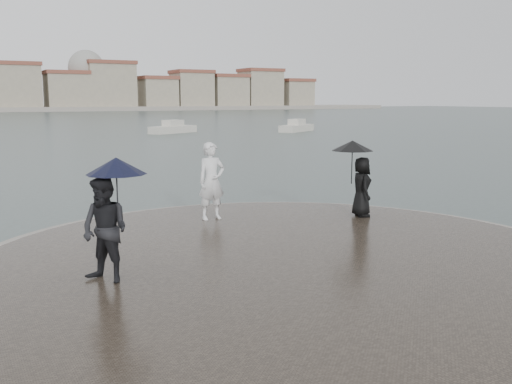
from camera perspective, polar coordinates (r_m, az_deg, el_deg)
ground at (r=8.39m, az=16.25°, el=-14.60°), size 400.00×400.00×0.00m
kerb_ring at (r=10.92m, az=3.26°, el=-7.67°), size 12.50×12.50×0.32m
quay_tip at (r=10.92m, az=3.26°, el=-7.57°), size 11.90×11.90×0.36m
statue at (r=14.21m, az=-4.46°, el=1.10°), size 0.71×0.48×1.93m
visitor_left at (r=9.61m, az=-14.63°, el=-2.31°), size 1.26×1.13×2.04m
visitor_right at (r=14.73m, az=10.20°, el=1.93°), size 1.15×1.07×1.95m
boats at (r=58.15m, az=-1.98°, el=6.36°), size 17.79×7.69×1.50m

